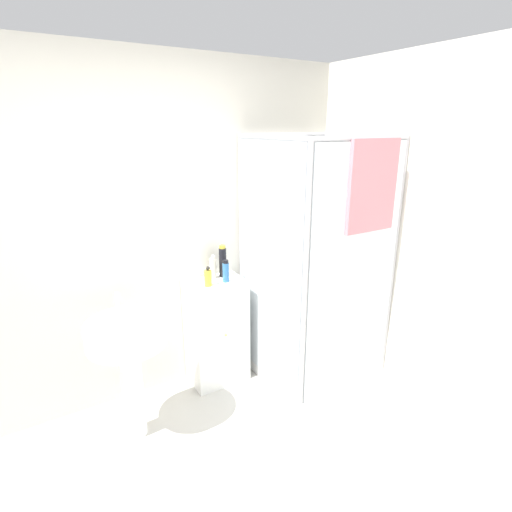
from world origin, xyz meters
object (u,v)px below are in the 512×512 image
object	(u,v)px
sink	(128,348)
shampoo_bottle_blue	(226,271)
soap_dispenser	(208,278)
lotion_bottle_white	(213,268)
shampoo_bottle_tall_black	(223,261)

from	to	relation	value
sink	shampoo_bottle_blue	xyz separation A→B (m)	(0.82, 0.22, 0.29)
soap_dispenser	shampoo_bottle_blue	xyz separation A→B (m)	(0.15, 0.00, 0.02)
soap_dispenser	lotion_bottle_white	bearing A→B (deg)	51.36
shampoo_bottle_tall_black	shampoo_bottle_blue	bearing A→B (deg)	-106.04
soap_dispenser	shampoo_bottle_tall_black	world-z (taller)	shampoo_bottle_tall_black
sink	shampoo_bottle_tall_black	world-z (taller)	shampoo_bottle_tall_black
soap_dispenser	lotion_bottle_white	size ratio (longest dim) A/B	0.81
sink	lotion_bottle_white	size ratio (longest dim) A/B	5.17
shampoo_bottle_tall_black	lotion_bottle_white	bearing A→B (deg)	171.78
sink	shampoo_bottle_blue	world-z (taller)	shampoo_bottle_blue
sink	shampoo_bottle_tall_black	bearing A→B (deg)	21.44
shampoo_bottle_blue	lotion_bottle_white	size ratio (longest dim) A/B	0.92
lotion_bottle_white	soap_dispenser	bearing A→B (deg)	-128.64
soap_dispenser	shampoo_bottle_tall_black	distance (m)	0.23
soap_dispenser	shampoo_bottle_tall_black	bearing A→B (deg)	32.54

